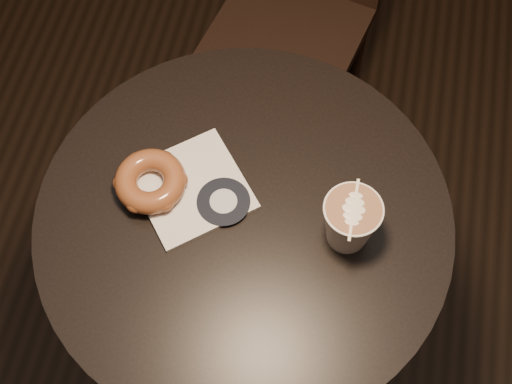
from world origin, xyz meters
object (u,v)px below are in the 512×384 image
cafe_table (245,260)px  latte_cup (350,223)px  doughnut (150,181)px  pastry_bag (192,188)px

cafe_table → latte_cup: size_ratio=7.22×
doughnut → pastry_bag: bearing=10.8°
cafe_table → latte_cup: bearing=-0.8°
cafe_table → latte_cup: (0.17, -0.00, 0.25)m
latte_cup → cafe_table: bearing=179.2°
cafe_table → doughnut: 0.28m
pastry_bag → latte_cup: bearing=-46.4°
doughnut → latte_cup: bearing=-3.7°
cafe_table → latte_cup: 0.30m
cafe_table → doughnut: (-0.16, 0.02, 0.23)m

